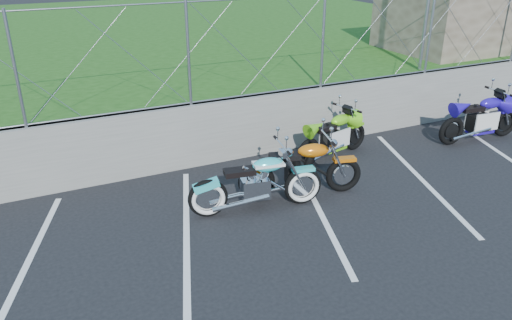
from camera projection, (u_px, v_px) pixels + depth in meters
name	position (u px, v px, depth m)	size (l,w,h in m)	color
ground	(209.00, 269.00, 7.08)	(90.00, 90.00, 0.00)	black
retaining_wall	(144.00, 144.00, 9.71)	(30.00, 0.22, 1.30)	slate
grass_field	(76.00, 50.00, 17.96)	(30.00, 20.00, 1.30)	#1D4913
stone_building	(471.00, 16.00, 14.88)	(5.00, 3.00, 1.80)	brown
chain_link_fence	(136.00, 59.00, 9.04)	(28.00, 0.03, 2.00)	gray
sign_pole	(427.00, 7.00, 12.01)	(0.08, 0.08, 3.00)	gray
parking_lines	(255.00, 218.00, 8.38)	(18.29, 4.31, 0.01)	silver
cruiser_turquoise	(258.00, 185.00, 8.46)	(2.35, 0.74, 1.17)	black
naked_orange	(302.00, 171.00, 8.96)	(2.24, 0.86, 1.14)	black
sportbike_green	(334.00, 137.00, 10.56)	(2.00, 0.73, 1.05)	black
sportbike_blue	(481.00, 120.00, 11.45)	(2.22, 0.79, 1.15)	black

